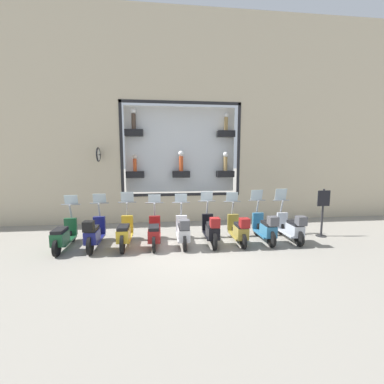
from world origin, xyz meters
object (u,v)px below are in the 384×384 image
at_px(scooter_teal_1, 266,228).
at_px(scooter_green_8, 64,236).
at_px(scooter_olive_2, 239,230).
at_px(scooter_red_5, 154,233).
at_px(scooter_black_3, 211,230).
at_px(scooter_yellow_6, 125,233).
at_px(scooter_white_4, 183,231).
at_px(scooter_silver_0, 292,227).
at_px(scooter_navy_7, 94,234).
at_px(shop_sign_post, 323,211).

distance_m(scooter_teal_1, scooter_green_8, 6.34).
xyz_separation_m(scooter_olive_2, scooter_red_5, (0.06, 2.72, -0.04)).
distance_m(scooter_black_3, scooter_yellow_6, 2.72).
bearing_deg(scooter_yellow_6, scooter_green_8, 90.25).
bearing_deg(scooter_black_3, scooter_yellow_6, 88.70).
xyz_separation_m(scooter_red_5, scooter_green_8, (0.00, 2.72, 0.00)).
relative_size(scooter_white_4, scooter_green_8, 1.00).
relative_size(scooter_silver_0, scooter_navy_7, 0.99).
relative_size(scooter_black_3, scooter_red_5, 1.01).
bearing_deg(scooter_olive_2, scooter_teal_1, -89.34).
relative_size(scooter_silver_0, scooter_green_8, 1.00).
bearing_deg(scooter_yellow_6, scooter_red_5, -90.54).
bearing_deg(shop_sign_post, scooter_black_3, 95.46).
bearing_deg(scooter_green_8, scooter_white_4, -91.03).
relative_size(scooter_black_3, shop_sign_post, 1.07).
distance_m(scooter_navy_7, scooter_green_8, 0.91).
distance_m(scooter_silver_0, shop_sign_post, 1.46).
distance_m(scooter_white_4, scooter_navy_7, 2.72).
xyz_separation_m(scooter_teal_1, scooter_yellow_6, (0.06, 4.53, -0.03)).
distance_m(scooter_black_3, shop_sign_post, 4.09).
height_order(scooter_olive_2, scooter_yellow_6, scooter_yellow_6).
distance_m(scooter_silver_0, scooter_green_8, 7.24).
bearing_deg(shop_sign_post, scooter_silver_0, 106.37).
relative_size(scooter_olive_2, scooter_black_3, 0.99).
bearing_deg(shop_sign_post, scooter_yellow_6, 92.75).
distance_m(scooter_silver_0, scooter_black_3, 2.72).
relative_size(scooter_red_5, shop_sign_post, 1.06).
bearing_deg(scooter_navy_7, shop_sign_post, -87.12).
xyz_separation_m(scooter_olive_2, scooter_white_4, (0.00, 1.81, 0.00)).
bearing_deg(scooter_red_5, shop_sign_post, -86.74).
bearing_deg(scooter_white_4, scooter_silver_0, -89.90).
xyz_separation_m(scooter_silver_0, scooter_navy_7, (0.01, 6.34, 0.01)).
height_order(scooter_black_3, scooter_white_4, scooter_black_3).
xyz_separation_m(scooter_black_3, scooter_green_8, (0.05, 4.53, -0.06)).
relative_size(scooter_olive_2, scooter_white_4, 1.00).
bearing_deg(scooter_olive_2, scooter_red_5, 88.63).
height_order(scooter_black_3, shop_sign_post, shop_sign_post).
height_order(scooter_yellow_6, shop_sign_post, shop_sign_post).
height_order(scooter_olive_2, shop_sign_post, shop_sign_post).
distance_m(scooter_white_4, scooter_red_5, 0.91).
distance_m(scooter_teal_1, scooter_red_5, 3.62).
distance_m(scooter_black_3, scooter_red_5, 1.81).
bearing_deg(scooter_green_8, scooter_red_5, -90.01).
relative_size(scooter_teal_1, scooter_white_4, 1.01).
bearing_deg(scooter_silver_0, scooter_black_3, 89.89).
bearing_deg(scooter_black_3, scooter_white_4, 90.72).
bearing_deg(scooter_red_5, scooter_navy_7, 91.67).
xyz_separation_m(scooter_olive_2, scooter_green_8, (0.07, 5.43, -0.04)).
xyz_separation_m(scooter_silver_0, scooter_red_5, (0.06, 4.53, -0.05)).
xyz_separation_m(scooter_navy_7, shop_sign_post, (0.39, -7.67, 0.43)).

